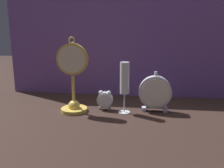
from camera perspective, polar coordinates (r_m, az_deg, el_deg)
name	(u,v)px	position (r m, az deg, el deg)	size (l,w,h in m)	color
ground_plane	(110,114)	(1.12, -0.54, -6.98)	(4.00, 4.00, 0.00)	black
fabric_backdrop_drape	(118,42)	(1.38, 1.35, 9.53)	(1.24, 0.01, 0.59)	#6B478E
pocket_watch_on_stand	(73,83)	(1.13, -8.87, 0.13)	(0.14, 0.12, 0.34)	gold
alarm_clock_twin_bell	(105,99)	(1.16, -1.64, -3.49)	(0.07, 0.03, 0.09)	silver
mantel_clock_silver	(155,92)	(1.15, 9.82, -1.90)	(0.15, 0.04, 0.19)	silver
champagne_flute	(125,81)	(1.10, 2.90, 0.58)	(0.05, 0.05, 0.23)	silver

